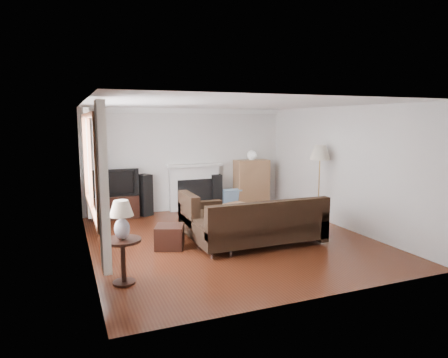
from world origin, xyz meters
name	(u,v)px	position (x,y,z in m)	size (l,w,h in m)	color
room	(230,173)	(0.00, 0.00, 1.25)	(5.10, 5.60, 2.54)	#4E2011
window	(90,163)	(-2.45, -0.20, 1.55)	(0.12, 2.74, 1.54)	#975638
curtain_near	(103,188)	(-2.40, -1.72, 1.40)	(0.10, 0.35, 2.10)	silver
curtain_far	(88,163)	(-2.40, 1.32, 1.40)	(0.10, 0.35, 2.10)	silver
fireplace	(194,187)	(0.15, 2.64, 0.57)	(1.40, 0.26, 1.15)	white
tv_stand	(115,207)	(-1.80, 2.49, 0.26)	(1.04, 0.47, 0.52)	black
television	(114,182)	(-1.80, 2.49, 0.83)	(1.07, 0.14, 0.62)	black
speaker_left	(144,195)	(-1.12, 2.52, 0.48)	(0.27, 0.32, 0.97)	black
speaker_right	(216,192)	(0.70, 2.55, 0.44)	(0.24, 0.29, 0.87)	black
bookshelf	(251,183)	(1.66, 2.51, 0.60)	(0.87, 0.41, 1.20)	#9C6E48
globe_lamp	(252,155)	(1.66, 2.51, 1.32)	(0.24, 0.24, 0.24)	white
sectional_sofa	(261,223)	(0.36, -0.56, 0.40)	(2.49, 1.82, 0.81)	black
coffee_table	(230,216)	(0.34, 0.82, 0.22)	(1.11, 0.61, 0.43)	#9B6A4A
footstool	(170,237)	(-1.18, -0.10, 0.20)	(0.47, 0.47, 0.40)	black
floor_lamp	(319,185)	(2.22, 0.36, 0.85)	(0.44, 0.44, 1.70)	#A77A3A
side_table	(123,261)	(-2.15, -1.37, 0.31)	(0.50, 0.50, 0.63)	black
table_lamp	(122,220)	(-2.15, -1.37, 0.89)	(0.32, 0.32, 0.52)	silver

